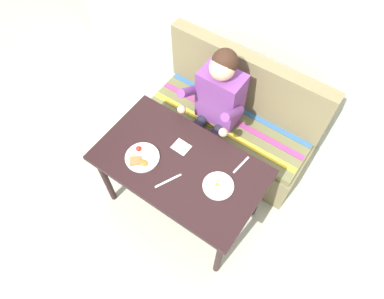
{
  "coord_description": "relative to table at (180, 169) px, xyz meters",
  "views": [
    {
      "loc": [
        0.76,
        -0.94,
        2.85
      ],
      "look_at": [
        0.0,
        0.15,
        0.72
      ],
      "focal_mm": 32.54,
      "sensor_mm": 36.0,
      "label": 1
    }
  ],
  "objects": [
    {
      "name": "ground_plane",
      "position": [
        0.0,
        0.0,
        -0.65
      ],
      "size": [
        8.0,
        8.0,
        0.0
      ],
      "primitive_type": "plane",
      "color": "#B0B5A0"
    },
    {
      "name": "table",
      "position": [
        0.0,
        0.0,
        0.0
      ],
      "size": [
        1.2,
        0.7,
        0.73
      ],
      "color": "black",
      "rests_on": "ground"
    },
    {
      "name": "couch",
      "position": [
        0.0,
        0.76,
        -0.32
      ],
      "size": [
        1.44,
        0.56,
        1.0
      ],
      "color": "#746A48",
      "rests_on": "ground"
    },
    {
      "name": "person",
      "position": [
        -0.08,
        0.59,
        0.09
      ],
      "size": [
        0.45,
        0.61,
        1.21
      ],
      "color": "#713981",
      "rests_on": "ground"
    },
    {
      "name": "plate_breakfast",
      "position": [
        -0.25,
        -0.12,
        0.09
      ],
      "size": [
        0.24,
        0.24,
        0.05
      ],
      "color": "white",
      "rests_on": "table"
    },
    {
      "name": "plate_eggs",
      "position": [
        0.32,
        0.01,
        0.09
      ],
      "size": [
        0.21,
        0.21,
        0.04
      ],
      "color": "white",
      "rests_on": "table"
    },
    {
      "name": "napkin",
      "position": [
        -0.07,
        0.12,
        0.09
      ],
      "size": [
        0.12,
        0.11,
        0.01
      ],
      "primitive_type": "cube",
      "rotation": [
        0.0,
        0.0,
        -0.04
      ],
      "color": "silver",
      "rests_on": "table"
    },
    {
      "name": "fork",
      "position": [
        0.36,
        0.24,
        0.08
      ],
      "size": [
        0.04,
        0.17,
        0.0
      ],
      "primitive_type": "cube",
      "rotation": [
        0.0,
        0.0,
        -0.13
      ],
      "color": "silver",
      "rests_on": "table"
    },
    {
      "name": "knife",
      "position": [
        0.01,
        -0.15,
        0.08
      ],
      "size": [
        0.1,
        0.19,
        0.0
      ],
      "primitive_type": "cube",
      "rotation": [
        0.0,
        0.0,
        -0.45
      ],
      "color": "silver",
      "rests_on": "table"
    }
  ]
}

